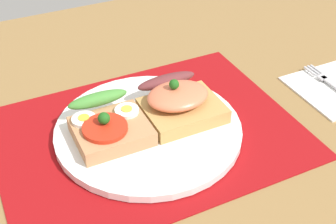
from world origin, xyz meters
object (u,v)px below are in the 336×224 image
object	(u,v)px
fork	(333,85)
napkin	(336,88)
plate	(148,130)
sandwich_egg_tomato	(108,124)
sandwich_salmon	(178,101)

from	to	relation	value
fork	napkin	bearing A→B (deg)	-40.41
plate	fork	world-z (taller)	plate
plate	fork	bearing A→B (deg)	-4.37
plate	napkin	bearing A→B (deg)	-4.96
plate	sandwich_egg_tomato	distance (cm)	5.83
sandwich_salmon	fork	world-z (taller)	sandwich_salmon
sandwich_salmon	plate	bearing A→B (deg)	-168.30
plate	sandwich_salmon	bearing A→B (deg)	11.70
sandwich_salmon	fork	xyz separation A→B (cm)	(25.64, -3.40, -2.68)
sandwich_salmon	napkin	xyz separation A→B (cm)	(26.06, -3.76, -3.14)
plate	sandwich_egg_tomato	size ratio (longest dim) A/B	2.60
sandwich_egg_tomato	napkin	size ratio (longest dim) A/B	0.77
sandwich_egg_tomato	fork	distance (cm)	36.29
plate	sandwich_egg_tomato	world-z (taller)	sandwich_egg_tomato
sandwich_egg_tomato	fork	xyz separation A→B (cm)	(36.07, -3.44, -2.16)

